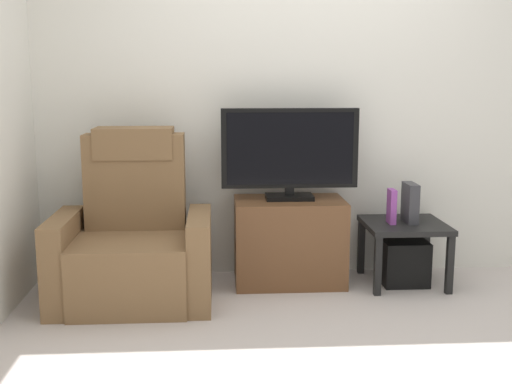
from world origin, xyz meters
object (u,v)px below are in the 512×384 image
at_px(side_table, 404,232).
at_px(tv_stand, 289,241).
at_px(television, 290,152).
at_px(book_upright, 392,206).
at_px(recliner_armchair, 133,242).
at_px(subwoofer_box, 403,261).
at_px(game_console, 410,203).

bearing_deg(side_table, tv_stand, 175.61).
bearing_deg(television, book_upright, -8.25).
height_order(tv_stand, recliner_armchair, recliner_armchair).
bearing_deg(subwoofer_box, game_console, 15.95).
relative_size(subwoofer_box, game_console, 1.14).
bearing_deg(tv_stand, game_console, -3.50).
xyz_separation_m(television, subwoofer_box, (0.78, -0.08, -0.75)).
xyz_separation_m(subwoofer_box, book_upright, (-0.10, -0.02, 0.39)).
distance_m(television, recliner_armchair, 1.19).
bearing_deg(side_table, subwoofer_box, -116.57).
bearing_deg(book_upright, game_console, 12.53).
xyz_separation_m(television, recliner_armchair, (-1.02, -0.28, -0.53)).
relative_size(tv_stand, television, 0.81).
bearing_deg(side_table, book_upright, -168.69).
relative_size(side_table, subwoofer_box, 1.77).
relative_size(side_table, book_upright, 2.32).
height_order(side_table, book_upright, book_upright).
height_order(tv_stand, game_console, game_console).
bearing_deg(recliner_armchair, side_table, 0.08).
relative_size(recliner_armchair, game_console, 4.04).
relative_size(recliner_armchair, side_table, 2.00).
bearing_deg(book_upright, tv_stand, 173.31).
distance_m(side_table, game_console, 0.20).
relative_size(side_table, game_console, 2.02).
height_order(recliner_armchair, subwoofer_box, recliner_armchair).
bearing_deg(game_console, recliner_armchair, -173.43).
height_order(recliner_armchair, side_table, recliner_armchair).
bearing_deg(book_upright, television, 171.75).
height_order(tv_stand, television, television).
xyz_separation_m(television, game_console, (0.82, -0.07, -0.35)).
bearing_deg(book_upright, side_table, 11.31).
bearing_deg(recliner_armchair, tv_stand, 8.05).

